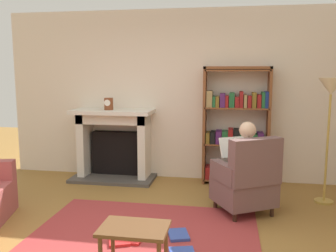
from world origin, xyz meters
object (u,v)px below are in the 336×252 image
at_px(fireplace, 115,142).
at_px(mantel_clock, 109,104).
at_px(bookshelf, 236,129).
at_px(seated_reader, 242,162).
at_px(armchair_reading, 247,180).
at_px(floor_lamp, 330,98).
at_px(side_table, 134,235).

xyz_separation_m(fireplace, mantel_clock, (-0.05, -0.10, 0.63)).
height_order(fireplace, bookshelf, bookshelf).
bearing_deg(seated_reader, fireplace, -58.96).
bearing_deg(armchair_reading, seated_reader, -90.00).
relative_size(seated_reader, floor_lamp, 0.69).
bearing_deg(bookshelf, side_table, -106.52).
xyz_separation_m(armchair_reading, floor_lamp, (1.04, 0.58, 0.97)).
distance_m(mantel_clock, side_table, 3.06).
height_order(mantel_clock, armchair_reading, mantel_clock).
distance_m(armchair_reading, floor_lamp, 1.54).
xyz_separation_m(mantel_clock, bookshelf, (1.98, 0.14, -0.37)).
bearing_deg(side_table, mantel_clock, 112.63).
relative_size(mantel_clock, side_table, 0.34).
bearing_deg(fireplace, mantel_clock, -118.12).
bearing_deg(seated_reader, armchair_reading, 90.00).
bearing_deg(seated_reader, floor_lamp, 173.64).
bearing_deg(seated_reader, side_table, 32.02).
height_order(mantel_clock, floor_lamp, floor_lamp).
height_order(fireplace, mantel_clock, mantel_clock).
bearing_deg(bookshelf, armchair_reading, -84.31).
relative_size(bookshelf, armchair_reading, 1.86).
height_order(seated_reader, side_table, seated_reader).
bearing_deg(floor_lamp, mantel_clock, 170.55).
distance_m(seated_reader, side_table, 1.96).
distance_m(fireplace, armchair_reading, 2.39).
bearing_deg(mantel_clock, seated_reader, -26.16).
xyz_separation_m(mantel_clock, seated_reader, (2.05, -1.01, -0.61)).
xyz_separation_m(bookshelf, floor_lamp, (1.17, -0.66, 0.55)).
relative_size(fireplace, mantel_clock, 7.00).
bearing_deg(armchair_reading, fireplace, -60.41).
distance_m(mantel_clock, seated_reader, 2.36).
height_order(mantel_clock, bookshelf, bookshelf).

